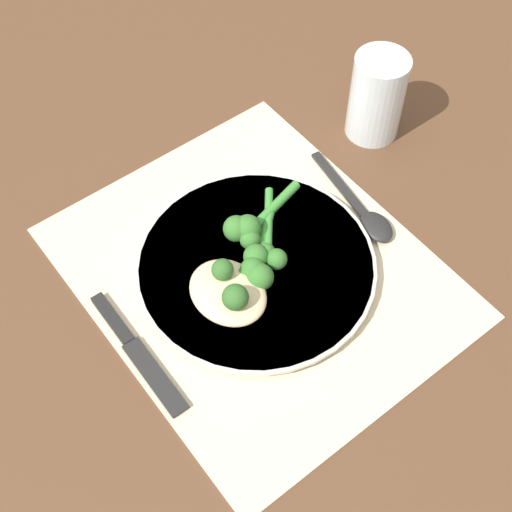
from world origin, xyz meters
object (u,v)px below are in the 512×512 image
Objects in this scene: chicken_fillet at (228,292)px; knife at (135,350)px; spoon at (368,217)px; water_glass at (377,97)px; broccoli_stalk_front at (256,269)px; broccoli_stalk_rear at (248,227)px; broccoli_stalk_left at (266,251)px; plate at (256,266)px.

chicken_fillet reaches higher than knife.
water_glass reaches higher than spoon.
chicken_fillet is at bearing 56.68° from broccoli_stalk_front.
broccoli_stalk_rear is at bearing 101.35° from water_glass.
spoon is at bearing -91.89° from chicken_fillet.
broccoli_stalk_front is 0.16m from knife.
broccoli_stalk_front is at bearing 66.72° from broccoli_stalk_left.
broccoli_stalk_rear is at bearing -166.60° from knife.
broccoli_stalk_front is at bearing 110.23° from water_glass.
broccoli_stalk_front is 0.03m from broccoli_stalk_left.
chicken_fillet is 0.07m from broccoli_stalk_left.
plate is 2.33× the size of water_glass.
broccoli_stalk_rear is 0.69× the size of knife.
water_glass is (0.11, -0.11, 0.05)m from spoon.
knife is at bearing 101.92° from water_glass.
plate is at bearing 140.77° from broccoli_stalk_rear.
plate is 2.67× the size of broccoli_stalk_front.
plate is at bearing 0.01° from spoon.
water_glass is (0.10, -0.31, 0.03)m from chicken_fillet.
knife is (0.01, 0.15, -0.02)m from broccoli_stalk_front.
water_glass is at bearing -167.36° from knife.
broccoli_stalk_rear is 0.25m from water_glass.
broccoli_stalk_left is at bearing -75.76° from chicken_fillet.
water_glass reaches higher than knife.
knife is at bearing 82.85° from chicken_fillet.
water_glass is at bearing -71.61° from chicken_fillet.
broccoli_stalk_front is at bearing -84.37° from chicken_fillet.
broccoli_stalk_left is (0.02, -0.07, 0.00)m from chicken_fillet.
broccoli_stalk_front is 0.29m from water_glass.
chicken_fillet is 0.20m from spoon.
water_glass is at bearing -108.72° from broccoli_stalk_front.
broccoli_stalk_rear reaches higher than knife.
broccoli_stalk_left reaches higher than spoon.
plate is 0.28m from water_glass.
spoon is at bearing -132.78° from broccoli_stalk_front.
chicken_fillet is 0.33m from water_glass.
plate is 1.60× the size of knife.
broccoli_stalk_left is (-0.00, -0.01, 0.02)m from plate.
chicken_fillet is 0.12m from knife.
water_glass is at bearing -92.57° from broccoli_stalk_rear.
plate is 0.06m from chicken_fillet.
broccoli_stalk_left is (0.01, -0.02, -0.00)m from broccoli_stalk_front.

